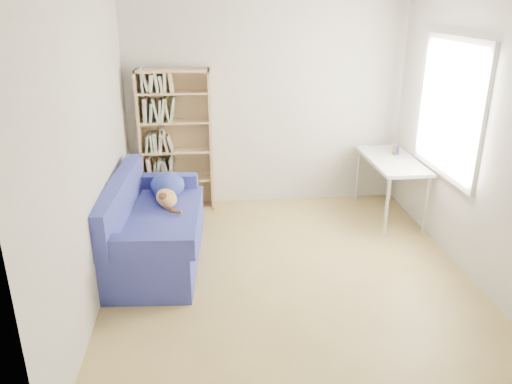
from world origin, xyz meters
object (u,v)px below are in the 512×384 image
(sofa, at_px, (153,228))
(pen_cup, at_px, (396,150))
(desk, at_px, (392,165))
(bookshelf, at_px, (176,147))

(sofa, distance_m, pen_cup, 3.09)
(desk, height_order, pen_cup, pen_cup)
(sofa, relative_size, desk, 1.51)
(pen_cup, bearing_deg, desk, -120.16)
(bookshelf, height_order, pen_cup, bookshelf)
(sofa, distance_m, bookshelf, 1.42)
(sofa, height_order, bookshelf, bookshelf)
(sofa, bearing_deg, bookshelf, 84.83)
(desk, xyz_separation_m, pen_cup, (0.11, 0.18, 0.13))
(desk, bearing_deg, bookshelf, 168.24)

